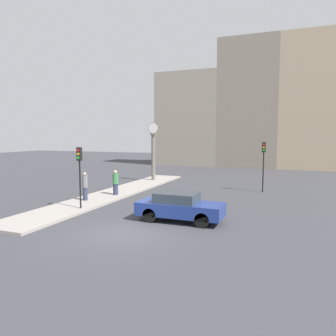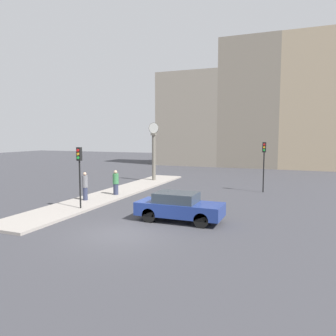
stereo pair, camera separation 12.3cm
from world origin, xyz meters
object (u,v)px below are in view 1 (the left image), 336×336
pedestrian_grey_jacket (85,186)px  street_clock (153,152)px  sedan_car (180,207)px  traffic_light_far (264,156)px  pedestrian_green_hoodie (116,183)px  traffic_light_near (80,165)px

pedestrian_grey_jacket → street_clock: bearing=88.7°
sedan_car → traffic_light_far: traffic_light_far is taller
traffic_light_far → street_clock: street_clock is taller
traffic_light_far → street_clock: (-10.06, 2.27, 0.04)m
pedestrian_grey_jacket → sedan_car: bearing=-16.8°
pedestrian_green_hoodie → pedestrian_grey_jacket: 2.56m
traffic_light_near → traffic_light_far: traffic_light_far is taller
street_clock → pedestrian_grey_jacket: 10.45m
sedan_car → street_clock: (-6.95, 12.47, 2.01)m
sedan_car → pedestrian_green_hoodie: 7.86m
traffic_light_near → traffic_light_far: (9.14, 10.09, 0.06)m
sedan_car → pedestrian_green_hoodie: pedestrian_green_hoodie is taller
street_clock → pedestrian_grey_jacket: (-0.23, -10.30, -1.71)m
street_clock → pedestrian_grey_jacket: street_clock is taller
street_clock → pedestrian_green_hoodie: bearing=-85.7°
traffic_light_near → pedestrian_grey_jacket: 2.85m
sedan_car → pedestrian_grey_jacket: bearing=163.2°
traffic_light_far → pedestrian_grey_jacket: 13.16m
pedestrian_grey_jacket → traffic_light_far: bearing=38.0°
traffic_light_far → pedestrian_grey_jacket: traffic_light_far is taller
pedestrian_grey_jacket → traffic_light_near: bearing=-60.8°
pedestrian_green_hoodie → pedestrian_grey_jacket: size_ratio=0.95×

